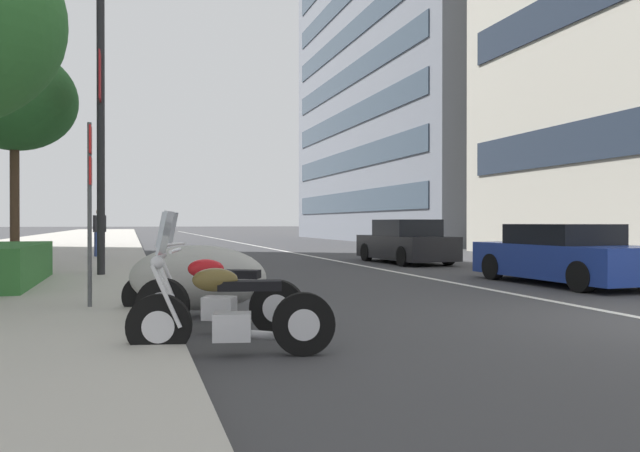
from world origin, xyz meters
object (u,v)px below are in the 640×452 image
(motorcycle_nearest_camera, at_px, (228,313))
(pedestrian_on_plaza, at_px, (100,232))
(parking_sign_by_curb, at_px, (90,191))
(motorcycle_second_in_row, at_px, (196,278))
(street_tree_by_lamp_post, at_px, (14,100))
(car_mid_block_traffic, at_px, (563,256))
(car_approaching_light, at_px, (406,243))
(street_lamp_with_banners, at_px, (115,39))
(motorcycle_far_end_row, at_px, (216,297))

(motorcycle_nearest_camera, xyz_separation_m, pedestrian_on_plaza, (16.96, 2.02, 0.57))
(parking_sign_by_curb, distance_m, pedestrian_on_plaza, 13.80)
(motorcycle_second_in_row, height_order, street_tree_by_lamp_post, street_tree_by_lamp_post)
(car_mid_block_traffic, bearing_deg, parking_sign_by_curb, 98.56)
(motorcycle_nearest_camera, xyz_separation_m, motorcycle_second_in_row, (2.71, 0.04, 0.12))
(motorcycle_second_in_row, xyz_separation_m, car_mid_block_traffic, (2.33, -8.23, 0.06))
(car_approaching_light, distance_m, street_tree_by_lamp_post, 12.34)
(pedestrian_on_plaza, bearing_deg, motorcycle_nearest_camera, 169.35)
(car_approaching_light, distance_m, street_lamp_with_banners, 11.06)
(motorcycle_nearest_camera, height_order, street_tree_by_lamp_post, street_tree_by_lamp_post)
(motorcycle_nearest_camera, distance_m, car_mid_block_traffic, 9.62)
(motorcycle_nearest_camera, height_order, car_approaching_light, motorcycle_nearest_camera)
(parking_sign_by_curb, bearing_deg, pedestrian_on_plaza, 2.14)
(motorcycle_nearest_camera, relative_size, motorcycle_far_end_row, 1.06)
(car_approaching_light, height_order, street_tree_by_lamp_post, street_tree_by_lamp_post)
(motorcycle_nearest_camera, height_order, motorcycle_second_in_row, motorcycle_nearest_camera)
(motorcycle_far_end_row, relative_size, car_mid_block_traffic, 0.45)
(motorcycle_second_in_row, height_order, car_mid_block_traffic, car_mid_block_traffic)
(motorcycle_nearest_camera, xyz_separation_m, street_tree_by_lamp_post, (10.39, 3.68, 3.95))
(car_mid_block_traffic, xyz_separation_m, pedestrian_on_plaza, (11.92, 10.21, 0.39))
(motorcycle_nearest_camera, height_order, pedestrian_on_plaza, pedestrian_on_plaza)
(car_mid_block_traffic, relative_size, car_approaching_light, 1.01)
(motorcycle_far_end_row, relative_size, pedestrian_on_plaza, 1.15)
(motorcycle_second_in_row, distance_m, car_mid_block_traffic, 8.56)
(motorcycle_second_in_row, height_order, car_approaching_light, car_approaching_light)
(motorcycle_far_end_row, height_order, car_approaching_light, motorcycle_far_end_row)
(motorcycle_nearest_camera, xyz_separation_m, car_approaching_light, (12.47, -7.89, 0.23))
(motorcycle_second_in_row, xyz_separation_m, parking_sign_by_curb, (0.48, 1.46, 1.25))
(motorcycle_second_in_row, height_order, parking_sign_by_curb, parking_sign_by_curb)
(street_lamp_with_banners, bearing_deg, street_tree_by_lamp_post, 57.59)
(car_mid_block_traffic, xyz_separation_m, street_lamp_with_banners, (3.84, 9.48, 5.05))
(motorcycle_far_end_row, xyz_separation_m, parking_sign_by_curb, (1.89, 1.56, 1.36))
(car_mid_block_traffic, height_order, parking_sign_by_curb, parking_sign_by_curb)
(parking_sign_by_curb, bearing_deg, motorcycle_second_in_row, -108.10)
(pedestrian_on_plaza, bearing_deg, street_tree_by_lamp_post, 148.32)
(street_lamp_with_banners, height_order, pedestrian_on_plaza, street_lamp_with_banners)
(pedestrian_on_plaza, bearing_deg, car_mid_block_traffic, -156.85)
(street_lamp_with_banners, distance_m, street_tree_by_lamp_post, 3.11)
(car_mid_block_traffic, bearing_deg, street_tree_by_lamp_post, 63.49)
(parking_sign_by_curb, bearing_deg, motorcycle_nearest_camera, -154.76)
(car_mid_block_traffic, bearing_deg, motorcycle_second_in_row, 103.54)
(car_approaching_light, bearing_deg, street_tree_by_lamp_post, 97.71)
(car_mid_block_traffic, distance_m, car_approaching_light, 7.43)
(motorcycle_nearest_camera, distance_m, street_tree_by_lamp_post, 11.71)
(car_approaching_light, relative_size, street_lamp_with_banners, 0.46)
(motorcycle_far_end_row, height_order, street_lamp_with_banners, street_lamp_with_banners)
(motorcycle_second_in_row, xyz_separation_m, pedestrian_on_plaza, (14.25, 1.97, 0.45))
(street_tree_by_lamp_post, relative_size, pedestrian_on_plaza, 3.23)
(motorcycle_nearest_camera, distance_m, parking_sign_by_curb, 3.78)
(car_mid_block_traffic, bearing_deg, motorcycle_nearest_camera, 119.37)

